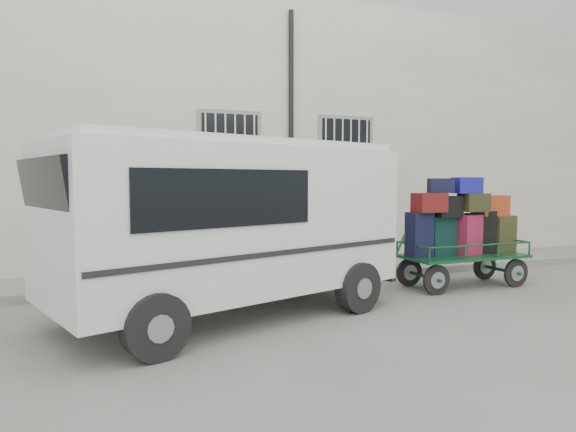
% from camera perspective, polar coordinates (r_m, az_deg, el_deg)
% --- Properties ---
extents(ground, '(80.00, 80.00, 0.00)m').
position_cam_1_polar(ground, '(8.40, 1.22, -9.55)').
color(ground, slate).
rests_on(ground, ground).
extents(building, '(24.00, 5.15, 6.00)m').
position_cam_1_polar(building, '(13.48, -7.36, 8.35)').
color(building, beige).
rests_on(building, ground).
extents(sidewalk, '(24.00, 1.70, 0.15)m').
position_cam_1_polar(sidewalk, '(10.42, -3.20, -6.47)').
color(sidewalk, gray).
rests_on(sidewalk, ground).
extents(luggage_cart, '(2.73, 1.11, 2.02)m').
position_cam_1_polar(luggage_cart, '(9.95, 18.73, -1.59)').
color(luggage_cart, black).
rests_on(luggage_cart, ground).
extents(van, '(5.39, 3.62, 2.52)m').
position_cam_1_polar(van, '(7.36, -6.66, -0.10)').
color(van, white).
rests_on(van, ground).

